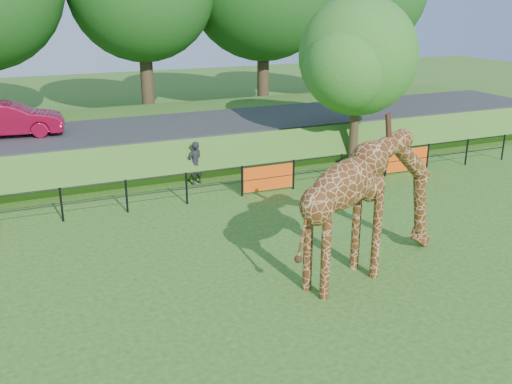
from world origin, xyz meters
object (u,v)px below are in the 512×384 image
visitor (195,163)px  giraffe (372,205)px  car_red (9,119)px  tree_east (359,60)px

visitor → giraffe: bearing=82.9°
car_red → tree_east: tree_east is taller
giraffe → visitor: 8.82m
giraffe → tree_east: size_ratio=0.73×
giraffe → visitor: bearing=86.1°
car_red → tree_east: size_ratio=0.60×
giraffe → car_red: giraffe is taller
car_red → visitor: car_red is taller
giraffe → car_red: 15.30m
car_red → tree_east: bearing=-103.0°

